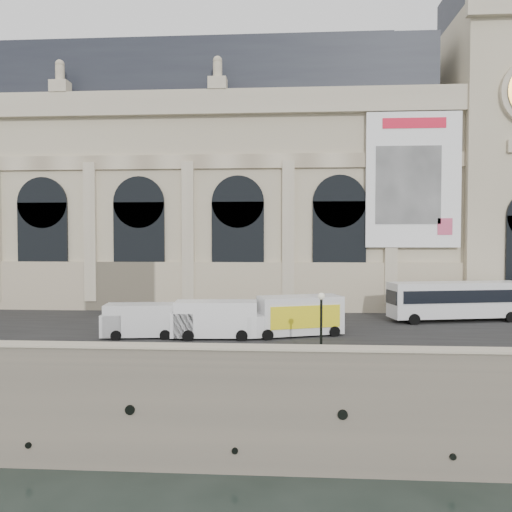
# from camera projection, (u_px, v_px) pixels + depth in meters

# --- Properties ---
(ground) EXTENTS (260.00, 260.00, 0.00)m
(ground) POSITION_uv_depth(u_px,v_px,m) (97.00, 471.00, 28.62)
(ground) COLOR black
(ground) RESTS_ON ground
(quay) EXTENTS (160.00, 70.00, 6.00)m
(quay) POSITION_uv_depth(u_px,v_px,m) (201.00, 320.00, 63.42)
(quay) COLOR gray
(quay) RESTS_ON ground
(street) EXTENTS (160.00, 24.00, 0.06)m
(street) POSITION_uv_depth(u_px,v_px,m) (159.00, 325.00, 42.37)
(street) COLOR #2D2D2D
(street) RESTS_ON quay
(parapet) EXTENTS (160.00, 1.40, 1.21)m
(parapet) POSITION_uv_depth(u_px,v_px,m) (99.00, 354.00, 28.98)
(parapet) COLOR gray
(parapet) RESTS_ON quay
(museum) EXTENTS (69.00, 18.70, 29.10)m
(museum) POSITION_uv_depth(u_px,v_px,m) (145.00, 185.00, 59.09)
(museum) COLOR beige
(museum) RESTS_ON quay
(clock_pavilion) EXTENTS (13.00, 14.72, 36.70)m
(clock_pavilion) POSITION_uv_depth(u_px,v_px,m) (503.00, 145.00, 53.50)
(clock_pavilion) COLOR beige
(clock_pavilion) RESTS_ON quay
(bus_right) EXTENTS (12.14, 4.76, 3.50)m
(bus_right) POSITION_uv_depth(u_px,v_px,m) (456.00, 300.00, 43.93)
(bus_right) COLOR silver
(bus_right) RESTS_ON quay
(van_b) EXTENTS (5.88, 2.89, 2.52)m
(van_b) POSITION_uv_depth(u_px,v_px,m) (138.00, 321.00, 36.81)
(van_b) COLOR silver
(van_b) RESTS_ON quay
(van_c) EXTENTS (6.34, 2.92, 2.76)m
(van_c) POSITION_uv_depth(u_px,v_px,m) (211.00, 319.00, 36.58)
(van_c) COLOR white
(van_c) RESTS_ON quay
(box_truck) EXTENTS (7.82, 4.61, 3.01)m
(box_truck) POSITION_uv_depth(u_px,v_px,m) (295.00, 316.00, 37.48)
(box_truck) COLOR silver
(box_truck) RESTS_ON quay
(lamp_right) EXTENTS (0.42, 0.42, 4.13)m
(lamp_right) POSITION_uv_depth(u_px,v_px,m) (321.00, 327.00, 29.71)
(lamp_right) COLOR black
(lamp_right) RESTS_ON quay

